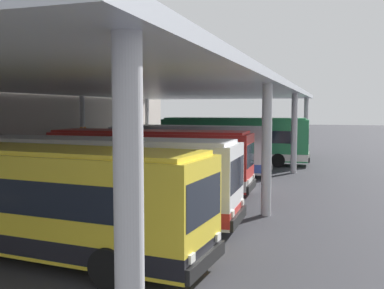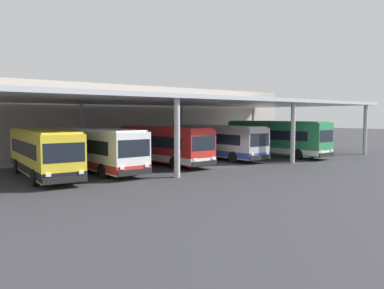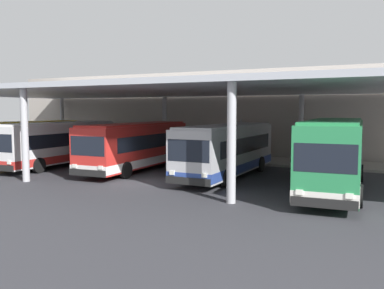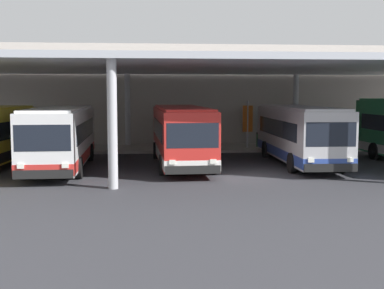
{
  "view_description": "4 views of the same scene",
  "coord_description": "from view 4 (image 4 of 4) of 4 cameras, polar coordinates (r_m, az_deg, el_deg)",
  "views": [
    {
      "loc": [
        -23.69,
        -5.05,
        4.26
      ],
      "look_at": [
        0.67,
        2.83,
        2.19
      ],
      "focal_mm": 41.38,
      "sensor_mm": 36.0,
      "label": 1
    },
    {
      "loc": [
        -20.87,
        -22.84,
        4.08
      ],
      "look_at": [
        -1.22,
        2.18,
        1.69
      ],
      "focal_mm": 35.54,
      "sensor_mm": 36.0,
      "label": 2
    },
    {
      "loc": [
        12.11,
        -18.88,
        4.05
      ],
      "look_at": [
        0.53,
        5.34,
        1.75
      ],
      "focal_mm": 37.76,
      "sensor_mm": 36.0,
      "label": 3
    },
    {
      "loc": [
        -4.75,
        -23.09,
        3.88
      ],
      "look_at": [
        -2.51,
        2.28,
        1.3
      ],
      "focal_mm": 47.34,
      "sensor_mm": 36.0,
      "label": 4
    }
  ],
  "objects": [
    {
      "name": "canopy_shelter",
      "position": [
        29.02,
        4.44,
        8.59
      ],
      "size": [
        40.0,
        17.0,
        5.55
      ],
      "color": "silver",
      "rests_on": "ground"
    },
    {
      "name": "trash_bin",
      "position": [
        35.64,
        7.65,
        0.57
      ],
      "size": [
        0.52,
        0.52,
        0.98
      ],
      "color": "#236638",
      "rests_on": "platform_kerb"
    },
    {
      "name": "ground_plane",
      "position": [
        23.89,
        6.51,
        -3.6
      ],
      "size": [
        200.0,
        200.0,
        0.0
      ],
      "primitive_type": "plane",
      "color": "#333338"
    },
    {
      "name": "platform_kerb",
      "position": [
        35.37,
        2.71,
        -0.38
      ],
      "size": [
        42.0,
        4.5,
        0.18
      ],
      "primitive_type": "cube",
      "color": "#A39E93",
      "rests_on": "ground"
    },
    {
      "name": "bus_far_bay",
      "position": [
        28.43,
        11.94,
        1.17
      ],
      "size": [
        2.88,
        10.58,
        3.17
      ],
      "color": "#B7B7BC",
      "rests_on": "ground"
    },
    {
      "name": "banner_sign",
      "position": [
        34.76,
        6.28,
        2.61
      ],
      "size": [
        0.7,
        0.12,
        3.2
      ],
      "color": "#B2B2B7",
      "rests_on": "platform_kerb"
    },
    {
      "name": "station_building_facade",
      "position": [
        38.39,
        2.08,
        5.57
      ],
      "size": [
        48.0,
        1.6,
        7.49
      ],
      "primitive_type": "cube",
      "color": "#ADA399",
      "rests_on": "ground"
    },
    {
      "name": "bus_middle_bay",
      "position": [
        27.2,
        -1.23,
        1.09
      ],
      "size": [
        2.95,
        10.6,
        3.17
      ],
      "color": "red",
      "rests_on": "ground"
    },
    {
      "name": "bus_second_bay",
      "position": [
        26.81,
        -14.55,
        0.84
      ],
      "size": [
        2.9,
        10.59,
        3.17
      ],
      "color": "white",
      "rests_on": "ground"
    },
    {
      "name": "bench_waiting",
      "position": [
        36.95,
        13.42,
        0.62
      ],
      "size": [
        1.8,
        0.45,
        0.92
      ],
      "color": "brown",
      "rests_on": "platform_kerb"
    }
  ]
}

